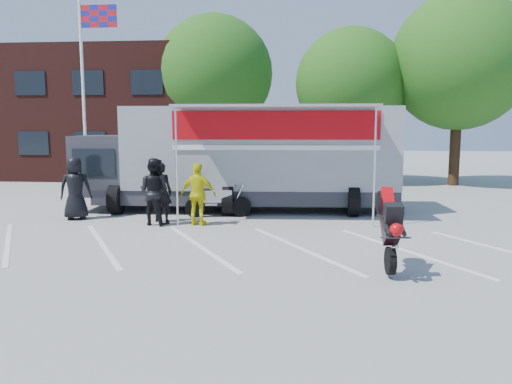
# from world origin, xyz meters

# --- Properties ---
(ground) EXTENTS (100.00, 100.00, 0.00)m
(ground) POSITION_xyz_m (0.00, 0.00, 0.00)
(ground) COLOR gray
(ground) RESTS_ON ground
(parking_bay_lines) EXTENTS (18.09, 13.33, 0.01)m
(parking_bay_lines) POSITION_xyz_m (0.00, 1.00, 0.01)
(parking_bay_lines) COLOR white
(parking_bay_lines) RESTS_ON ground
(office_building) EXTENTS (18.00, 8.00, 7.00)m
(office_building) POSITION_xyz_m (-10.00, 18.00, 3.50)
(office_building) COLOR #421A15
(office_building) RESTS_ON ground
(flagpole) EXTENTS (1.61, 0.12, 8.00)m
(flagpole) POSITION_xyz_m (-6.24, 10.00, 5.05)
(flagpole) COLOR white
(flagpole) RESTS_ON ground
(tree_left) EXTENTS (6.12, 6.12, 8.64)m
(tree_left) POSITION_xyz_m (-2.00, 16.00, 5.57)
(tree_left) COLOR #382314
(tree_left) RESTS_ON ground
(tree_mid) EXTENTS (5.44, 5.44, 7.68)m
(tree_mid) POSITION_xyz_m (5.00, 15.00, 4.94)
(tree_mid) COLOR #382314
(tree_mid) RESTS_ON ground
(tree_right) EXTENTS (6.46, 6.46, 9.12)m
(tree_right) POSITION_xyz_m (10.00, 14.50, 5.88)
(tree_right) COLOR #382314
(tree_right) RESTS_ON ground
(transporter_truck) EXTENTS (11.10, 5.67, 3.47)m
(transporter_truck) POSITION_xyz_m (0.72, 6.36, 0.00)
(transporter_truck) COLOR gray
(transporter_truck) RESTS_ON ground
(parked_motorcycle) EXTENTS (2.21, 1.07, 1.11)m
(parked_motorcycle) POSITION_xyz_m (-0.01, 4.93, 0.00)
(parked_motorcycle) COLOR #A7A7AB
(parked_motorcycle) RESTS_ON ground
(stunt_bike_rider) EXTENTS (0.78, 1.54, 1.77)m
(stunt_bike_rider) POSITION_xyz_m (4.22, -0.52, 0.00)
(stunt_bike_rider) COLOR black
(stunt_bike_rider) RESTS_ON ground
(spectator_leather_a) EXTENTS (1.07, 0.84, 1.93)m
(spectator_leather_a) POSITION_xyz_m (-4.29, 4.15, 0.96)
(spectator_leather_a) COLOR black
(spectator_leather_a) RESTS_ON ground
(spectator_leather_b) EXTENTS (0.66, 0.45, 1.79)m
(spectator_leather_b) POSITION_xyz_m (-1.58, 4.02, 0.89)
(spectator_leather_b) COLOR black
(spectator_leather_b) RESTS_ON ground
(spectator_leather_c) EXTENTS (1.11, 0.97, 1.94)m
(spectator_leather_c) POSITION_xyz_m (-1.65, 3.54, 0.97)
(spectator_leather_c) COLOR black
(spectator_leather_c) RESTS_ON ground
(spectator_hivis) EXTENTS (1.13, 0.64, 1.81)m
(spectator_hivis) POSITION_xyz_m (-0.36, 3.56, 0.91)
(spectator_hivis) COLOR #DBD90B
(spectator_hivis) RESTS_ON ground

